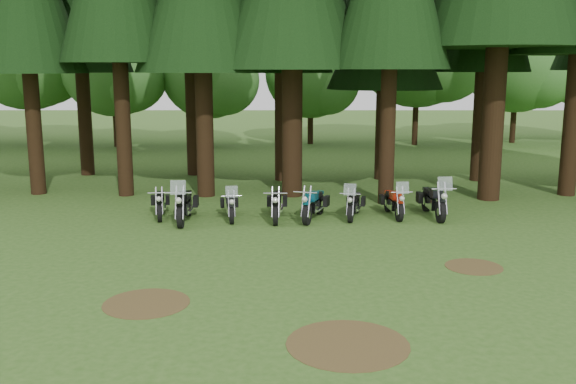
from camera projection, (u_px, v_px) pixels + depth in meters
The scene contains 18 objects.
ground at pixel (291, 273), 15.25m from camera, with size 120.00×120.00×0.00m, color #31581B.
decid_1 at pixel (31, 51), 39.46m from camera, with size 7.91×7.69×9.88m.
decid_2 at pixel (117, 65), 38.65m from camera, with size 6.72×6.53×8.40m.
decid_3 at pixel (213, 73), 39.07m from camera, with size 6.12×5.95×7.65m.
decid_4 at pixel (315, 75), 40.25m from camera, with size 5.93×5.76×7.41m.
decid_5 at pixel (425, 44), 39.29m from camera, with size 8.45×8.21×10.56m.
decid_6 at pixel (523, 61), 40.74m from camera, with size 7.06×6.86×8.82m.
dirt_patch_0 at pixel (146, 303), 13.29m from camera, with size 1.80×1.80×0.01m, color #4C3D1E.
dirt_patch_1 at pixel (474, 267), 15.73m from camera, with size 1.40×1.40×0.01m, color #4C3D1E.
dirt_patch_2 at pixel (348, 344), 11.32m from camera, with size 2.20×2.20×0.01m, color #4C3D1E.
motorcycle_0 at pixel (160, 204), 20.95m from camera, with size 0.49×2.06×0.84m.
motorcycle_1 at pixel (184, 206), 20.26m from camera, with size 0.46×2.43×1.53m.
motorcycle_2 at pixel (230, 206), 20.64m from camera, with size 0.54×2.01×1.26m.
motorcycle_3 at pixel (276, 205), 20.57m from camera, with size 0.32×2.23×0.91m.
motorcycle_4 at pixel (314, 205), 20.58m from camera, with size 0.80×2.21×0.92m.
motorcycle_5 at pixel (354, 205), 20.81m from camera, with size 0.73×2.06×1.30m.
motorcycle_6 at pixel (394, 203), 20.99m from camera, with size 0.49×2.13×1.34m.
motorcycle_7 at pixel (433, 202), 20.91m from camera, with size 0.50×2.43×1.53m.
Camera 1 is at (-0.03, -14.60, 4.80)m, focal length 40.00 mm.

